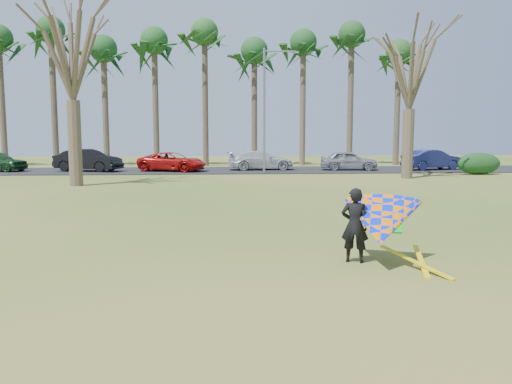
{
  "coord_description": "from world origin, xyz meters",
  "views": [
    {
      "loc": [
        -0.9,
        -10.26,
        2.51
      ],
      "look_at": [
        0.0,
        2.0,
        1.1
      ],
      "focal_mm": 35.0,
      "sensor_mm": 36.0,
      "label": 1
    }
  ],
  "objects": [
    {
      "name": "palm_4",
      "position": [
        -6.0,
        31.0,
        9.85
      ],
      "size": [
        4.84,
        4.84,
        11.54
      ],
      "color": "brown",
      "rests_on": "ground"
    },
    {
      "name": "palm_2",
      "position": [
        -14.0,
        31.0,
        10.52
      ],
      "size": [
        4.84,
        4.84,
        12.24
      ],
      "color": "#4B392D",
      "rests_on": "ground"
    },
    {
      "name": "kite_flyer",
      "position": [
        2.17,
        -0.99,
        0.84
      ],
      "size": [
        2.13,
        2.39,
        2.02
      ],
      "color": "black",
      "rests_on": "ground"
    },
    {
      "name": "palm_6",
      "position": [
        2.0,
        31.0,
        9.17
      ],
      "size": [
        4.84,
        4.84,
        10.84
      ],
      "color": "#48382B",
      "rests_on": "ground"
    },
    {
      "name": "palm_9",
      "position": [
        14.0,
        31.0,
        9.17
      ],
      "size": [
        4.84,
        4.84,
        10.84
      ],
      "color": "#4A3A2C",
      "rests_on": "ground"
    },
    {
      "name": "car_3",
      "position": [
        2.01,
        24.93,
        0.73
      ],
      "size": [
        4.78,
        2.25,
        1.35
      ],
      "primitive_type": "imported",
      "rotation": [
        0.0,
        0.0,
        1.65
      ],
      "color": "silver",
      "rests_on": "parking_strip"
    },
    {
      "name": "palm_5",
      "position": [
        -2.0,
        31.0,
        10.52
      ],
      "size": [
        4.84,
        4.84,
        12.24
      ],
      "color": "#49382C",
      "rests_on": "ground"
    },
    {
      "name": "car_1",
      "position": [
        -9.78,
        24.31,
        0.81
      ],
      "size": [
        4.8,
        2.89,
        1.49
      ],
      "primitive_type": "imported",
      "rotation": [
        0.0,
        0.0,
        1.26
      ],
      "color": "black",
      "rests_on": "parking_strip"
    },
    {
      "name": "car_2",
      "position": [
        -4.1,
        24.01,
        0.7
      ],
      "size": [
        5.05,
        3.57,
        1.28
      ],
      "primitive_type": "imported",
      "rotation": [
        0.0,
        0.0,
        1.22
      ],
      "color": "#B6110E",
      "rests_on": "parking_strip"
    },
    {
      "name": "ground",
      "position": [
        0.0,
        0.0,
        0.0
      ],
      "size": [
        100.0,
        100.0,
        0.0
      ],
      "primitive_type": "plane",
      "color": "#285612",
      "rests_on": "ground"
    },
    {
      "name": "palm_3",
      "position": [
        -10.0,
        31.0,
        9.17
      ],
      "size": [
        4.84,
        4.84,
        10.84
      ],
      "color": "brown",
      "rests_on": "ground"
    },
    {
      "name": "parking_strip",
      "position": [
        0.0,
        25.0,
        0.03
      ],
      "size": [
        46.0,
        7.0,
        0.06
      ],
      "primitive_type": "cube",
      "color": "black",
      "rests_on": "ground"
    },
    {
      "name": "streetlight",
      "position": [
        2.16,
        22.0,
        4.46
      ],
      "size": [
        2.28,
        0.18,
        8.0
      ],
      "color": "gray",
      "rests_on": "ground"
    },
    {
      "name": "bare_tree_right",
      "position": [
        10.0,
        18.0,
        6.57
      ],
      "size": [
        6.27,
        6.27,
        9.21
      ],
      "color": "#46392A",
      "rests_on": "ground"
    },
    {
      "name": "car_4",
      "position": [
        8.19,
        24.25,
        0.74
      ],
      "size": [
        4.14,
        2.11,
        1.35
      ],
      "primitive_type": "imported",
      "rotation": [
        0.0,
        0.0,
        1.44
      ],
      "color": "gray",
      "rests_on": "parking_strip"
    },
    {
      "name": "car_5",
      "position": [
        14.16,
        24.12,
        0.77
      ],
      "size": [
        4.56,
        2.53,
        1.42
      ],
      "primitive_type": "imported",
      "rotation": [
        0.0,
        0.0,
        1.82
      ],
      "color": "navy",
      "rests_on": "parking_strip"
    },
    {
      "name": "hedge_near",
      "position": [
        15.6,
        20.39,
        0.7
      ],
      "size": [
        2.8,
        1.27,
        1.4
      ],
      "primitive_type": "ellipsoid",
      "color": "#153918",
      "rests_on": "ground"
    },
    {
      "name": "palm_7",
      "position": [
        6.0,
        31.0,
        9.85
      ],
      "size": [
        4.84,
        4.84,
        11.54
      ],
      "color": "brown",
      "rests_on": "ground"
    },
    {
      "name": "bare_tree_left",
      "position": [
        -8.0,
        15.0,
        6.92
      ],
      "size": [
        6.6,
        6.6,
        9.7
      ],
      "color": "brown",
      "rests_on": "ground"
    },
    {
      "name": "palm_8",
      "position": [
        10.0,
        31.0,
        10.52
      ],
      "size": [
        4.84,
        4.84,
        12.24
      ],
      "color": "#453929",
      "rests_on": "ground"
    }
  ]
}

